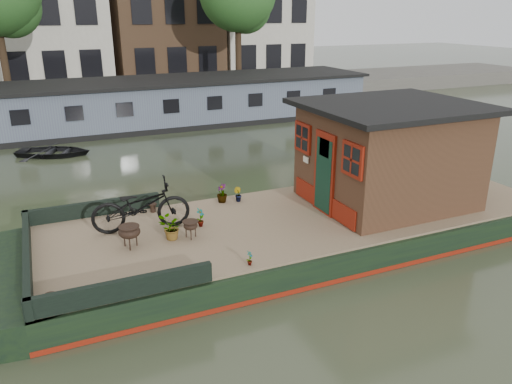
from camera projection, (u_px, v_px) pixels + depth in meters
name	position (u px, v px, depth m)	size (l,w,h in m)	color
ground	(306.00, 240.00, 11.74)	(120.00, 120.00, 0.00)	#29311F
houseboat_hull	(254.00, 239.00, 11.14)	(14.01, 4.02, 0.60)	black
houseboat_deck	(307.00, 216.00, 11.53)	(11.80, 3.80, 0.05)	#7C654D
bow_bulwark	(76.00, 247.00, 9.53)	(3.00, 4.00, 0.35)	black
cabin	(388.00, 153.00, 11.94)	(4.00, 3.50, 2.42)	black
bicycle	(141.00, 206.00, 10.56)	(0.72, 2.06, 1.08)	black
potted_plant_a	(200.00, 217.00, 10.83)	(0.22, 0.15, 0.43)	brown
potted_plant_b	(238.00, 194.00, 12.28)	(0.19, 0.16, 0.35)	maroon
potted_plant_c	(171.00, 228.00, 10.18)	(0.46, 0.40, 0.51)	#B06B33
potted_plant_d	(222.00, 193.00, 12.21)	(0.26, 0.26, 0.47)	maroon
potted_plant_e	(250.00, 258.00, 9.19)	(0.15, 0.10, 0.29)	#9A3F2D
brazier_front	(191.00, 230.00, 10.28)	(0.35, 0.35, 0.38)	black
brazier_rear	(130.00, 237.00, 9.85)	(0.43, 0.43, 0.46)	black
bollard_port	(153.00, 208.00, 11.64)	(0.18, 0.18, 0.21)	black
bollard_stbd	(51.00, 301.00, 7.89)	(0.20, 0.20, 0.23)	black
dinghy	(53.00, 148.00, 18.56)	(1.92, 2.68, 0.56)	black
far_houseboat	(160.00, 104.00, 23.44)	(20.40, 4.40, 2.11)	#4B5865
quay	(134.00, 95.00, 29.20)	(60.00, 6.00, 0.90)	#47443F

